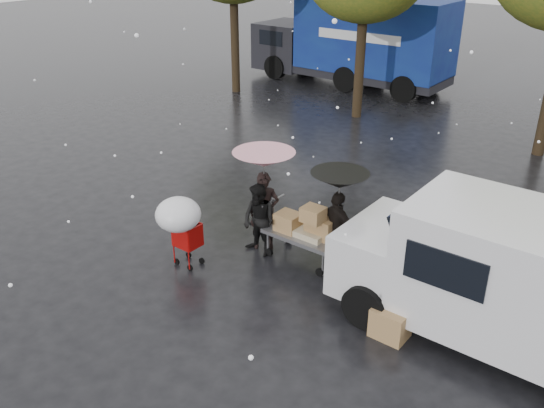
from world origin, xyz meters
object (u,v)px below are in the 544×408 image
Objects in this scene: white_van at (507,278)px; blue_truck at (355,41)px; person_pink at (264,211)px; person_black at (337,231)px; vendor_cart at (307,227)px; shopping_cart at (180,218)px.

white_van is 16.39m from blue_truck.
white_van is at bearing -33.04° from person_pink.
blue_truck is at bearing 128.45° from white_van.
person_black is 1.02× the size of vendor_cart.
person_black is at bearing 174.35° from white_van.
blue_truck reaches higher than person_black.
person_black is 0.32× the size of white_van.
person_pink reaches higher than vendor_cart.
white_van is (4.70, -0.05, 0.35)m from person_pink.
white_van is at bearing 15.50° from shopping_cart.
blue_truck is at bearing 116.98° from vendor_cart.
shopping_cart is at bearing -71.71° from blue_truck.
shopping_cart is at bearing -135.79° from vendor_cart.
shopping_cart is at bearing -164.50° from white_van.
person_pink is 0.98m from vendor_cart.
blue_truck is at bearing 108.29° from shopping_cart.
person_pink is 4.71m from white_van.
person_black is at bearing 38.69° from shopping_cart.
blue_truck is (-4.74, 14.33, 0.69)m from shopping_cart.
person_pink is at bearing 179.35° from white_van.
person_black is at bearing -22.74° from person_pink.
shopping_cart is 0.30× the size of white_van.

